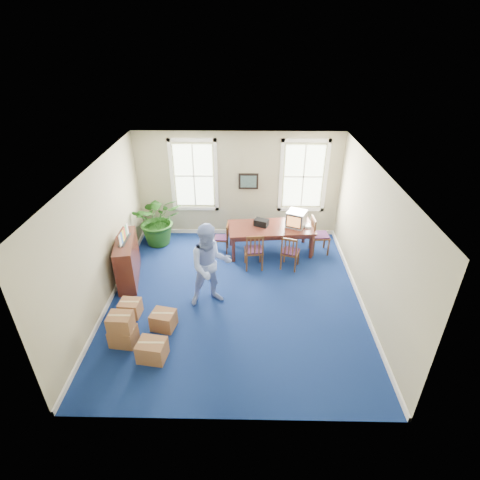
{
  "coord_description": "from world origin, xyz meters",
  "views": [
    {
      "loc": [
        0.25,
        -7.17,
        5.7
      ],
      "look_at": [
        0.1,
        0.6,
        1.25
      ],
      "focal_mm": 28.0,
      "sensor_mm": 36.0,
      "label": 1
    }
  ],
  "objects_px": {
    "crt_tv": "(296,219)",
    "chair_near_left": "(254,250)",
    "conference_table": "(270,239)",
    "cardboard_boxes": "(133,325)",
    "man": "(210,266)",
    "credenza": "(127,259)",
    "potted_plant": "(158,219)"
  },
  "relations": [
    {
      "from": "conference_table",
      "to": "man",
      "type": "xyz_separation_m",
      "value": [
        -1.5,
        -2.31,
        0.61
      ]
    },
    {
      "from": "crt_tv",
      "to": "man",
      "type": "distance_m",
      "value": 3.23
    },
    {
      "from": "chair_near_left",
      "to": "potted_plant",
      "type": "height_order",
      "value": "potted_plant"
    },
    {
      "from": "crt_tv",
      "to": "credenza",
      "type": "height_order",
      "value": "crt_tv"
    },
    {
      "from": "man",
      "to": "credenza",
      "type": "distance_m",
      "value": 2.4
    },
    {
      "from": "conference_table",
      "to": "man",
      "type": "bearing_deg",
      "value": -128.91
    },
    {
      "from": "conference_table",
      "to": "cardboard_boxes",
      "type": "relative_size",
      "value": 1.75
    },
    {
      "from": "crt_tv",
      "to": "chair_near_left",
      "type": "bearing_deg",
      "value": -119.69
    },
    {
      "from": "conference_table",
      "to": "cardboard_boxes",
      "type": "height_order",
      "value": "conference_table"
    },
    {
      "from": "crt_tv",
      "to": "man",
      "type": "height_order",
      "value": "man"
    },
    {
      "from": "credenza",
      "to": "cardboard_boxes",
      "type": "relative_size",
      "value": 1.12
    },
    {
      "from": "chair_near_left",
      "to": "cardboard_boxes",
      "type": "height_order",
      "value": "chair_near_left"
    },
    {
      "from": "cardboard_boxes",
      "to": "credenza",
      "type": "bearing_deg",
      "value": 107.75
    },
    {
      "from": "crt_tv",
      "to": "cardboard_boxes",
      "type": "relative_size",
      "value": 0.39
    },
    {
      "from": "chair_near_left",
      "to": "credenza",
      "type": "bearing_deg",
      "value": 5.18
    },
    {
      "from": "crt_tv",
      "to": "chair_near_left",
      "type": "relative_size",
      "value": 0.5
    },
    {
      "from": "chair_near_left",
      "to": "cardboard_boxes",
      "type": "xyz_separation_m",
      "value": [
        -2.51,
        -2.79,
        -0.15
      ]
    },
    {
      "from": "crt_tv",
      "to": "conference_table",
      "type": "bearing_deg",
      "value": -151.31
    },
    {
      "from": "chair_near_left",
      "to": "conference_table",
      "type": "bearing_deg",
      "value": -126.74
    },
    {
      "from": "credenza",
      "to": "cardboard_boxes",
      "type": "bearing_deg",
      "value": -82.99
    },
    {
      "from": "crt_tv",
      "to": "potted_plant",
      "type": "xyz_separation_m",
      "value": [
        -3.97,
        0.39,
        -0.25
      ]
    },
    {
      "from": "conference_table",
      "to": "credenza",
      "type": "distance_m",
      "value": 3.96
    },
    {
      "from": "man",
      "to": "potted_plant",
      "type": "xyz_separation_m",
      "value": [
        -1.77,
        2.76,
        -0.24
      ]
    },
    {
      "from": "conference_table",
      "to": "crt_tv",
      "type": "xyz_separation_m",
      "value": [
        0.7,
        0.05,
        0.63
      ]
    },
    {
      "from": "crt_tv",
      "to": "cardboard_boxes",
      "type": "height_order",
      "value": "crt_tv"
    },
    {
      "from": "chair_near_left",
      "to": "man",
      "type": "height_order",
      "value": "man"
    },
    {
      "from": "credenza",
      "to": "crt_tv",
      "type": "bearing_deg",
      "value": 7.95
    },
    {
      "from": "cardboard_boxes",
      "to": "conference_table",
      "type": "bearing_deg",
      "value": 50.23
    },
    {
      "from": "conference_table",
      "to": "potted_plant",
      "type": "distance_m",
      "value": 3.32
    },
    {
      "from": "crt_tv",
      "to": "man",
      "type": "bearing_deg",
      "value": -108.59
    },
    {
      "from": "conference_table",
      "to": "chair_near_left",
      "type": "bearing_deg",
      "value": -127.0
    },
    {
      "from": "man",
      "to": "potted_plant",
      "type": "distance_m",
      "value": 3.29
    }
  ]
}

